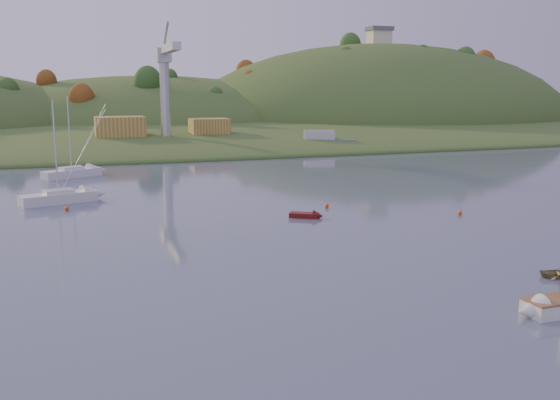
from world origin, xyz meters
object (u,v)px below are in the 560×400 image
object	(u,v)px
fishing_boat	(559,300)
sailboat_far	(72,172)
red_tender	(311,215)
sailboat_near	(58,197)

from	to	relation	value
fishing_boat	sailboat_far	bearing A→B (deg)	-70.28
sailboat_far	red_tender	xyz separation A→B (m)	(23.94, -40.44, -0.54)
sailboat_near	sailboat_far	bearing A→B (deg)	66.60
sailboat_far	red_tender	distance (m)	47.00
red_tender	fishing_boat	bearing A→B (deg)	-51.26
fishing_boat	red_tender	distance (m)	31.94
sailboat_far	red_tender	size ratio (longest dim) A/B	3.33
fishing_boat	sailboat_far	xyz separation A→B (m)	(-27.89, 72.13, -0.07)
sailboat_near	fishing_boat	bearing A→B (deg)	-78.16
sailboat_near	red_tender	xyz separation A→B (m)	(25.67, -17.87, -0.53)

